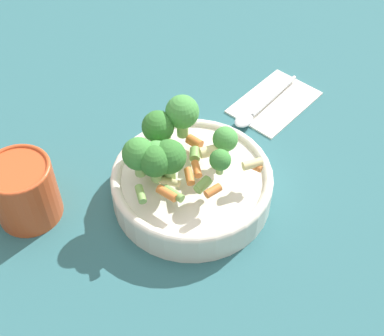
{
  "coord_description": "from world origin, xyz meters",
  "views": [
    {
      "loc": [
        0.23,
        -0.41,
        0.59
      ],
      "look_at": [
        0.0,
        0.0,
        0.06
      ],
      "focal_mm": 50.0,
      "sensor_mm": 36.0,
      "label": 1
    }
  ],
  "objects": [
    {
      "name": "napkin",
      "position": [
        0.02,
        0.24,
        0.0
      ],
      "size": [
        0.12,
        0.16,
        0.01
      ],
      "color": "white",
      "rests_on": "ground_plane"
    },
    {
      "name": "ground_plane",
      "position": [
        0.0,
        0.0,
        0.0
      ],
      "size": [
        3.0,
        3.0,
        0.0
      ],
      "primitive_type": "plane",
      "color": "#2D6066"
    },
    {
      "name": "pasta_salad",
      "position": [
        -0.03,
        -0.01,
        0.09
      ],
      "size": [
        0.17,
        0.16,
        0.08
      ],
      "color": "#8CB766",
      "rests_on": "bowl"
    },
    {
      "name": "spoon",
      "position": [
        0.01,
        0.2,
        0.01
      ],
      "size": [
        0.04,
        0.16,
        0.01
      ],
      "rotation": [
        0.0,
        0.0,
        10.82
      ],
      "color": "silver",
      "rests_on": "napkin"
    },
    {
      "name": "bowl",
      "position": [
        0.0,
        0.0,
        0.03
      ],
      "size": [
        0.22,
        0.22,
        0.05
      ],
      "color": "silver",
      "rests_on": "ground_plane"
    },
    {
      "name": "cup",
      "position": [
        -0.18,
        -0.13,
        0.05
      ],
      "size": [
        0.09,
        0.09,
        0.09
      ],
      "color": "#CC4C23",
      "rests_on": "ground_plane"
    }
  ]
}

